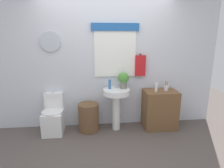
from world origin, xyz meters
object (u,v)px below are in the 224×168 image
(pedestal_sink, at_px, (116,100))
(wooden_cabinet, at_px, (160,109))
(laundry_hamper, at_px, (89,117))
(toothbrush_cup, at_px, (166,88))
(toilet, at_px, (54,117))
(potted_plant, at_px, (123,79))
(lotion_bottle, at_px, (156,87))
(soap_bottle, at_px, (110,84))

(pedestal_sink, distance_m, wooden_cabinet, 0.89)
(laundry_hamper, bearing_deg, toothbrush_cup, 0.76)
(toilet, height_order, toothbrush_cup, toothbrush_cup)
(toilet, xyz_separation_m, potted_plant, (1.33, 0.03, 0.70))
(laundry_hamper, bearing_deg, wooden_cabinet, 0.00)
(toilet, distance_m, lotion_bottle, 2.02)
(laundry_hamper, bearing_deg, lotion_bottle, -1.78)
(soap_bottle, distance_m, toothbrush_cup, 1.10)
(toilet, height_order, wooden_cabinet, wooden_cabinet)
(wooden_cabinet, distance_m, toothbrush_cup, 0.45)
(soap_bottle, relative_size, lotion_bottle, 1.08)
(toilet, distance_m, soap_bottle, 1.23)
(toilet, relative_size, soap_bottle, 4.12)
(laundry_hamper, xyz_separation_m, toothbrush_cup, (1.51, 0.02, 0.54))
(laundry_hamper, xyz_separation_m, potted_plant, (0.67, 0.06, 0.72))
(toilet, relative_size, lotion_bottle, 4.44)
(wooden_cabinet, bearing_deg, soap_bottle, 177.09)
(lotion_bottle, height_order, toothbrush_cup, toothbrush_cup)
(pedestal_sink, relative_size, potted_plant, 2.61)
(toilet, relative_size, toothbrush_cup, 4.03)
(pedestal_sink, distance_m, potted_plant, 0.41)
(laundry_hamper, height_order, lotion_bottle, lotion_bottle)
(laundry_hamper, distance_m, lotion_bottle, 1.41)
(toilet, xyz_separation_m, laundry_hamper, (0.66, -0.03, -0.02))
(laundry_hamper, relative_size, wooden_cabinet, 0.71)
(laundry_hamper, relative_size, pedestal_sink, 0.66)
(toilet, bearing_deg, toothbrush_cup, -0.27)
(potted_plant, bearing_deg, pedestal_sink, -156.80)
(wooden_cabinet, relative_size, soap_bottle, 4.17)
(soap_bottle, relative_size, toothbrush_cup, 0.98)
(pedestal_sink, height_order, lotion_bottle, lotion_bottle)
(lotion_bottle, bearing_deg, wooden_cabinet, 19.99)
(lotion_bottle, bearing_deg, toothbrush_cup, 15.27)
(toilet, distance_m, pedestal_sink, 1.23)
(soap_bottle, bearing_deg, lotion_bottle, -5.88)
(pedestal_sink, xyz_separation_m, soap_bottle, (-0.12, 0.05, 0.30))
(toilet, bearing_deg, soap_bottle, 1.06)
(toilet, height_order, lotion_bottle, lotion_bottle)
(toilet, xyz_separation_m, lotion_bottle, (1.94, -0.07, 0.55))
(soap_bottle, bearing_deg, toothbrush_cup, -1.57)
(toilet, xyz_separation_m, toothbrush_cup, (2.16, -0.01, 0.52))
(laundry_hamper, distance_m, pedestal_sink, 0.63)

